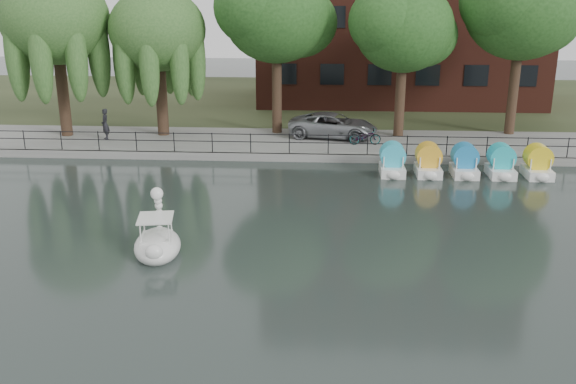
# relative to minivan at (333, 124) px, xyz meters

# --- Properties ---
(ground_plane) EXTENTS (120.00, 120.00, 0.00)m
(ground_plane) POSITION_rel_minivan_xyz_m (-2.27, -16.86, -1.19)
(ground_plane) COLOR #3B4745
(promenade) EXTENTS (40.00, 6.00, 0.40)m
(promenade) POSITION_rel_minivan_xyz_m (-2.27, -0.86, -0.99)
(promenade) COLOR gray
(promenade) RESTS_ON ground_plane
(kerb) EXTENTS (40.00, 0.25, 0.40)m
(kerb) POSITION_rel_minivan_xyz_m (-2.27, -3.81, -0.99)
(kerb) COLOR gray
(kerb) RESTS_ON ground_plane
(land_strip) EXTENTS (60.00, 22.00, 0.36)m
(land_strip) POSITION_rel_minivan_xyz_m (-2.27, 13.14, -1.01)
(land_strip) COLOR #47512D
(land_strip) RESTS_ON ground_plane
(railing) EXTENTS (32.00, 0.05, 1.00)m
(railing) POSITION_rel_minivan_xyz_m (-2.27, -3.61, -0.05)
(railing) COLOR black
(railing) RESTS_ON promenade
(willow_left) EXTENTS (5.88, 5.88, 9.01)m
(willow_left) POSITION_rel_minivan_xyz_m (-15.27, -0.36, 5.68)
(willow_left) COLOR #473323
(willow_left) RESTS_ON promenade
(willow_mid) EXTENTS (5.32, 5.32, 8.15)m
(willow_mid) POSITION_rel_minivan_xyz_m (-9.77, 0.14, 5.06)
(willow_mid) COLOR #473323
(willow_mid) RESTS_ON promenade
(broadleaf_center) EXTENTS (6.00, 6.00, 9.25)m
(broadleaf_center) POSITION_rel_minivan_xyz_m (-3.27, 1.14, 5.87)
(broadleaf_center) COLOR #473323
(broadleaf_center) RESTS_ON promenade
(broadleaf_right) EXTENTS (5.40, 5.40, 8.32)m
(broadleaf_right) POSITION_rel_minivan_xyz_m (3.73, 0.64, 5.19)
(broadleaf_right) COLOR #473323
(broadleaf_right) RESTS_ON promenade
(broadleaf_far) EXTENTS (6.30, 6.30, 9.71)m
(broadleaf_far) POSITION_rel_minivan_xyz_m (10.23, 1.64, 6.21)
(broadleaf_far) COLOR #473323
(broadleaf_far) RESTS_ON promenade
(minivan) EXTENTS (3.56, 6.06, 1.58)m
(minivan) POSITION_rel_minivan_xyz_m (0.00, 0.00, 0.00)
(minivan) COLOR gray
(minivan) RESTS_ON promenade
(bicycle) EXTENTS (0.76, 1.77, 1.00)m
(bicycle) POSITION_rel_minivan_xyz_m (1.71, -1.61, -0.29)
(bicycle) COLOR gray
(bicycle) RESTS_ON promenade
(pedestrian) EXTENTS (0.80, 0.86, 1.98)m
(pedestrian) POSITION_rel_minivan_xyz_m (-12.68, -1.25, 0.20)
(pedestrian) COLOR black
(pedestrian) RESTS_ON promenade
(swan_boat) EXTENTS (1.93, 2.69, 2.10)m
(swan_boat) POSITION_rel_minivan_xyz_m (-6.02, -15.83, -0.73)
(swan_boat) COLOR white
(swan_boat) RESTS_ON ground_plane
(pedal_boat_row) EXTENTS (7.95, 1.70, 1.40)m
(pedal_boat_row) POSITION_rel_minivan_xyz_m (6.19, -5.84, -0.58)
(pedal_boat_row) COLOR white
(pedal_boat_row) RESTS_ON ground_plane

